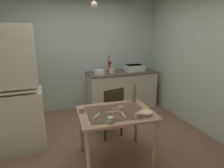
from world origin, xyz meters
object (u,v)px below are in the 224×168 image
object	(u,v)px
hand_pump	(109,65)
teacup_mint	(121,109)
mixing_bowl_counter	(100,72)
chair_far_side	(110,111)
hutch_cabinet	(4,97)
sink_basin	(134,68)
dining_table	(116,119)
serving_bowl_wide	(146,113)
glass_bottle	(134,94)

from	to	relation	value
hand_pump	teacup_mint	bearing A→B (deg)	-104.26
mixing_bowl_counter	chair_far_side	bearing A→B (deg)	-97.03
hutch_cabinet	teacup_mint	distance (m)	1.72
sink_basin	hand_pump	world-z (taller)	hand_pump
hutch_cabinet	chair_far_side	bearing A→B (deg)	-3.67
dining_table	chair_far_side	world-z (taller)	chair_far_side
chair_far_side	serving_bowl_wide	distance (m)	0.93
hutch_cabinet	glass_bottle	size ratio (longest dim) A/B	6.72
hand_pump	chair_far_side	size ratio (longest dim) A/B	0.43
hutch_cabinet	teacup_mint	size ratio (longest dim) A/B	30.90
chair_far_side	serving_bowl_wide	size ratio (longest dim) A/B	5.28
serving_bowl_wide	hutch_cabinet	bearing A→B (deg)	152.20
sink_basin	teacup_mint	world-z (taller)	sink_basin
chair_far_side	teacup_mint	world-z (taller)	chair_far_side
hand_pump	chair_far_side	world-z (taller)	hand_pump
hutch_cabinet	glass_bottle	distance (m)	1.96
sink_basin	hutch_cabinet	bearing A→B (deg)	-157.60
hand_pump	mixing_bowl_counter	size ratio (longest dim) A/B	1.54
hand_pump	chair_far_side	xyz separation A→B (m)	(-0.41, -1.24, -0.58)
glass_bottle	chair_far_side	bearing A→B (deg)	130.46
chair_far_side	serving_bowl_wide	world-z (taller)	chair_far_side
dining_table	serving_bowl_wide	world-z (taller)	serving_bowl_wide
glass_bottle	teacup_mint	bearing A→B (deg)	-141.80
hutch_cabinet	chair_far_side	size ratio (longest dim) A/B	2.12
sink_basin	teacup_mint	distance (m)	2.11
hand_pump	chair_far_side	distance (m)	1.43
hutch_cabinet	serving_bowl_wide	world-z (taller)	hutch_cabinet
dining_table	chair_far_side	bearing A→B (deg)	77.55
chair_far_side	glass_bottle	size ratio (longest dim) A/B	3.17
dining_table	teacup_mint	xyz separation A→B (m)	(0.08, 0.02, 0.13)
hutch_cabinet	serving_bowl_wide	xyz separation A→B (m)	(1.83, -0.96, -0.14)
hand_pump	serving_bowl_wide	xyz separation A→B (m)	(-0.21, -2.10, -0.29)
hutch_cabinet	dining_table	bearing A→B (deg)	-26.09
sink_basin	serving_bowl_wide	xyz separation A→B (m)	(-0.83, -2.06, -0.20)
sink_basin	dining_table	bearing A→B (deg)	-122.66
dining_table	chair_far_side	size ratio (longest dim) A/B	1.19
mixing_bowl_counter	dining_table	bearing A→B (deg)	-98.96
chair_far_side	teacup_mint	size ratio (longest dim) A/B	14.55
hutch_cabinet	dining_table	xyz separation A→B (m)	(1.49, -0.73, -0.27)
mixing_bowl_counter	serving_bowl_wide	xyz separation A→B (m)	(0.06, -2.01, -0.17)
hutch_cabinet	sink_basin	bearing A→B (deg)	22.40
sink_basin	mixing_bowl_counter	size ratio (longest dim) A/B	1.74
teacup_mint	dining_table	bearing A→B (deg)	-165.93
dining_table	teacup_mint	size ratio (longest dim) A/B	17.26
mixing_bowl_counter	dining_table	size ratio (longest dim) A/B	0.23
mixing_bowl_counter	dining_table	world-z (taller)	mixing_bowl_counter
hutch_cabinet	glass_bottle	bearing A→B (deg)	-12.93
teacup_mint	hand_pump	bearing A→B (deg)	75.74
hutch_cabinet	mixing_bowl_counter	distance (m)	2.05
hand_pump	dining_table	size ratio (longest dim) A/B	0.36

